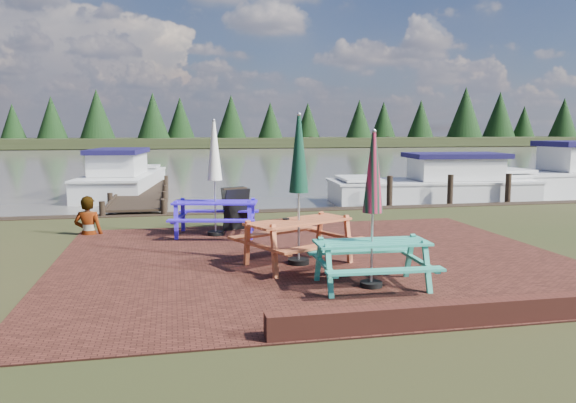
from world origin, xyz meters
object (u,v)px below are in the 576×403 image
(picnic_table_blue, at_px, (215,196))
(jetty, at_px, (142,193))
(picnic_table_teal, at_px, (372,234))
(picnic_table_red, at_px, (299,213))
(boat_far, at_px, (570,179))
(person, at_px, (87,197))
(boat_near, at_px, (436,187))
(boat_jetty, at_px, (123,180))
(chalkboard, at_px, (236,209))

(picnic_table_blue, distance_m, jetty, 7.93)
(picnic_table_teal, distance_m, picnic_table_red, 1.74)
(picnic_table_blue, xyz_separation_m, boat_far, (13.48, 6.01, -0.40))
(person, bearing_deg, boat_near, -144.70)
(picnic_table_red, distance_m, boat_near, 10.62)
(picnic_table_red, relative_size, boat_jetty, 0.37)
(picnic_table_teal, distance_m, chalkboard, 5.30)
(picnic_table_red, relative_size, person, 1.50)
(boat_near, height_order, boat_far, boat_far)
(person, bearing_deg, picnic_table_red, 148.90)
(boat_far, distance_m, person, 17.07)
(picnic_table_blue, height_order, jetty, picnic_table_blue)
(picnic_table_teal, bearing_deg, boat_jetty, 110.24)
(picnic_table_teal, relative_size, boat_jetty, 0.33)
(boat_jetty, bearing_deg, chalkboard, -63.70)
(jetty, bearing_deg, person, -96.36)
(boat_near, height_order, person, person)
(picnic_table_blue, bearing_deg, boat_far, 36.07)
(picnic_table_blue, distance_m, person, 2.80)
(boat_near, bearing_deg, boat_far, -78.84)
(boat_near, distance_m, boat_far, 5.69)
(picnic_table_red, distance_m, boat_far, 15.19)
(boat_jetty, bearing_deg, person, -82.90)
(chalkboard, height_order, person, person)
(picnic_table_teal, relative_size, picnic_table_blue, 0.92)
(jetty, bearing_deg, boat_far, -6.06)
(boat_near, bearing_deg, picnic_table_teal, 153.61)
(boat_near, bearing_deg, chalkboard, 127.51)
(boat_jetty, xyz_separation_m, boat_near, (10.56, -4.52, -0.03))
(picnic_table_red, relative_size, boat_near, 0.36)
(chalkboard, bearing_deg, picnic_table_red, -101.46)
(chalkboard, xyz_separation_m, jetty, (-2.45, 7.03, -0.39))
(chalkboard, bearing_deg, jetty, 86.81)
(picnic_table_teal, height_order, jetty, picnic_table_teal)
(jetty, distance_m, boat_far, 15.51)
(picnic_table_red, bearing_deg, person, 111.73)
(picnic_table_blue, height_order, boat_near, picnic_table_blue)
(picnic_table_red, bearing_deg, boat_far, 10.06)
(jetty, bearing_deg, boat_near, -13.19)
(chalkboard, xyz_separation_m, boat_jetty, (-3.24, 9.27, -0.12))
(picnic_table_blue, relative_size, chalkboard, 2.57)
(picnic_table_red, bearing_deg, jetty, 80.59)
(picnic_table_teal, xyz_separation_m, boat_far, (11.56, 10.50, -0.33))
(picnic_table_blue, distance_m, boat_jetty, 10.27)
(picnic_table_red, height_order, boat_jetty, picnic_table_red)
(picnic_table_red, distance_m, jetty, 11.04)
(jetty, relative_size, boat_jetty, 1.31)
(picnic_table_teal, xyz_separation_m, picnic_table_blue, (-1.92, 4.49, 0.07))
(jetty, height_order, person, person)
(chalkboard, height_order, boat_near, boat_near)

